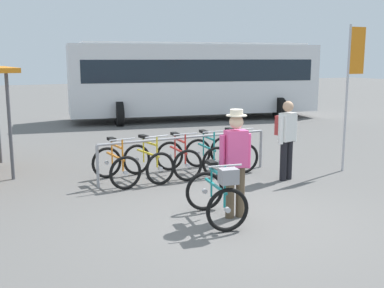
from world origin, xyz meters
name	(u,v)px	position (x,y,z in m)	size (l,w,h in m)	color
ground_plane	(236,220)	(0.00, 0.00, 0.00)	(80.00, 80.00, 0.00)	#605E5B
bike_rack_rail	(186,145)	(0.40, 2.80, 0.68)	(3.90, 0.27, 0.88)	#99999E
racked_bike_orange	(116,166)	(-1.12, 2.90, 0.37)	(0.77, 1.14, 0.97)	black
racked_bike_yellow	(148,162)	(-0.42, 2.93, 0.37)	(0.83, 1.20, 0.98)	black
racked_bike_red	(178,159)	(0.28, 2.97, 0.37)	(0.67, 1.11, 0.97)	black
racked_bike_teal	(207,156)	(0.98, 3.01, 0.37)	(0.71, 1.12, 0.97)	black
racked_bike_black	(233,153)	(1.68, 3.05, 0.37)	(0.69, 1.12, 0.97)	black
featured_bicycle	(217,194)	(-0.31, 0.03, 0.45)	(0.79, 1.22, 0.97)	black
person_with_featured_bike	(236,159)	(0.05, 0.13, 0.95)	(0.53, 0.32, 1.72)	brown
pedestrian_with_backpack	(286,135)	(2.16, 1.73, 0.94)	(0.51, 0.40, 1.64)	black
bus_distant	(194,76)	(4.60, 11.47, 1.74)	(10.26, 4.35, 3.08)	silver
banner_flag	(353,70)	(3.94, 1.84, 2.23)	(0.44, 0.05, 3.20)	#B2B2B7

